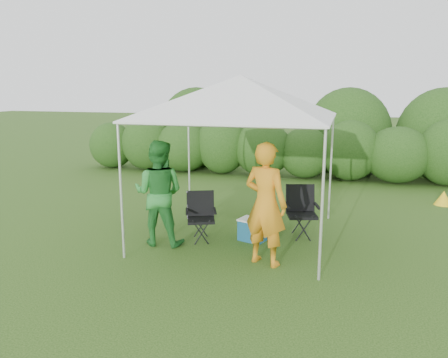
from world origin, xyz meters
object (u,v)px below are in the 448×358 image
(cooler, at_px, (253,230))
(woman, at_px, (159,193))
(chair_right, at_px, (301,208))
(man, at_px, (266,204))
(chair_left, at_px, (201,213))
(canopy, at_px, (240,97))

(cooler, bearing_deg, woman, -140.60)
(chair_right, distance_m, woman, 2.54)
(man, distance_m, cooler, 1.26)
(chair_left, distance_m, woman, 0.83)
(chair_left, distance_m, cooler, 0.95)
(canopy, height_order, woman, canopy)
(canopy, xyz_separation_m, woman, (-1.22, -0.75, -1.57))
(chair_left, height_order, woman, woman)
(canopy, bearing_deg, man, -59.44)
(chair_right, bearing_deg, chair_left, -173.93)
(woman, bearing_deg, man, 164.90)
(chair_right, xyz_separation_m, chair_left, (-1.67, -0.67, -0.04))
(canopy, bearing_deg, woman, -148.29)
(chair_right, relative_size, cooler, 1.69)
(chair_left, xyz_separation_m, woman, (-0.60, -0.40, 0.41))
(chair_left, relative_size, woman, 0.48)
(chair_right, distance_m, cooler, 0.98)
(chair_left, bearing_deg, chair_right, 1.12)
(chair_left, relative_size, cooler, 1.56)
(canopy, bearing_deg, chair_left, -150.09)
(canopy, bearing_deg, chair_right, 16.61)
(woman, bearing_deg, canopy, -152.08)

